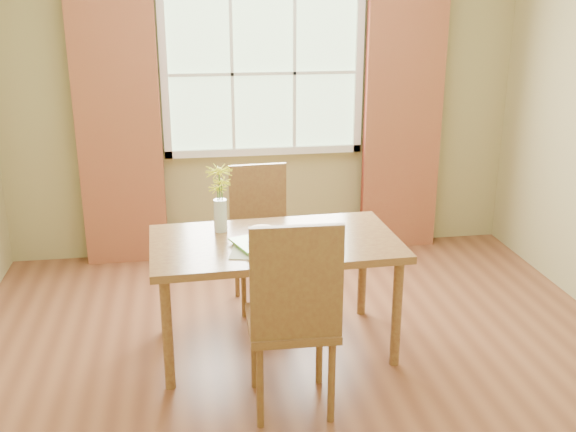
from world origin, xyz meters
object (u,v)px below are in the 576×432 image
(dining_table, at_px, (275,251))
(flower_vase, at_px, (220,192))
(water_glass, at_px, (319,236))
(croissant_sandwich, at_px, (262,235))
(chair_near, at_px, (294,312))
(chair_far, at_px, (261,229))

(dining_table, distance_m, flower_vase, 0.49)
(dining_table, distance_m, water_glass, 0.30)
(dining_table, xyz_separation_m, flower_vase, (-0.31, 0.21, 0.33))
(croissant_sandwich, relative_size, flower_vase, 0.42)
(chair_near, bearing_deg, flower_vase, 110.02)
(dining_table, bearing_deg, water_glass, -29.56)
(dining_table, xyz_separation_m, water_glass, (0.24, -0.13, 0.13))
(chair_near, xyz_separation_m, flower_vase, (-0.31, 0.92, 0.37))
(chair_near, xyz_separation_m, croissant_sandwich, (-0.09, 0.59, 0.20))
(flower_vase, bearing_deg, dining_table, -33.85)
(chair_near, bearing_deg, water_glass, 69.18)
(chair_far, height_order, water_glass, chair_far)
(dining_table, xyz_separation_m, chair_far, (-0.00, 0.70, -0.11))
(chair_far, height_order, flower_vase, flower_vase)
(flower_vase, bearing_deg, water_glass, -31.15)
(croissant_sandwich, bearing_deg, dining_table, 60.37)
(flower_vase, bearing_deg, chair_near, -71.63)
(chair_near, distance_m, chair_far, 1.42)
(chair_near, bearing_deg, croissant_sandwich, 100.13)
(dining_table, height_order, chair_near, chair_near)
(dining_table, height_order, chair_far, chair_far)
(chair_near, distance_m, flower_vase, 1.04)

